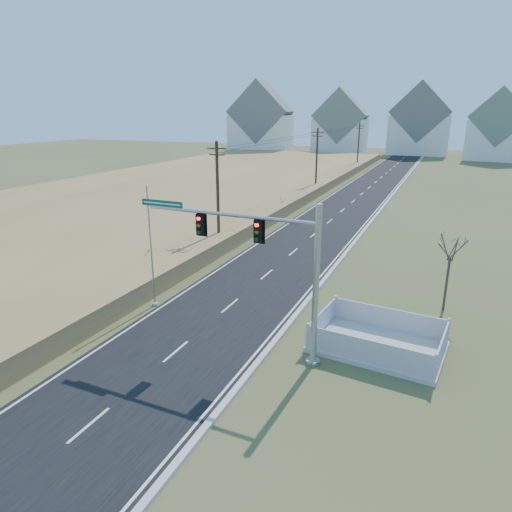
{
  "coord_description": "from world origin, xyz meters",
  "views": [
    {
      "loc": [
        11.5,
        -18.78,
        11.42
      ],
      "look_at": [
        1.66,
        4.15,
        3.4
      ],
      "focal_mm": 32.0,
      "sensor_mm": 36.0,
      "label": 1
    }
  ],
  "objects": [
    {
      "name": "curb",
      "position": [
        4.15,
        50.0,
        0.09
      ],
      "size": [
        0.3,
        180.0,
        0.18
      ],
      "primitive_type": "cube",
      "color": "#B2AFA8",
      "rests_on": "ground"
    },
    {
      "name": "open_sign",
      "position": [
        7.14,
        1.11,
        0.31
      ],
      "size": [
        0.48,
        0.12,
        0.59
      ],
      "rotation": [
        0.0,
        0.0,
        0.12
      ],
      "color": "white",
      "rests_on": "ground"
    },
    {
      "name": "reed_marsh",
      "position": [
        -24.0,
        40.0,
        0.65
      ],
      "size": [
        38.0,
        110.0,
        1.3
      ],
      "primitive_type": "cube",
      "color": "#AD7F4E",
      "rests_on": "ground"
    },
    {
      "name": "utility_pole_far",
      "position": [
        -6.5,
        75.0,
        4.68
      ],
      "size": [
        1.8,
        0.26,
        9.0
      ],
      "color": "#422D1E",
      "rests_on": "ground"
    },
    {
      "name": "fence_enclosure",
      "position": [
        9.07,
        2.31,
        0.28
      ],
      "size": [
        6.65,
        4.89,
        1.42
      ],
      "rotation": [
        0.0,
        0.0,
        -0.11
      ],
      "color": "#B7B5AD",
      "rests_on": "ground"
    },
    {
      "name": "condo_ne",
      "position": [
        20.0,
        104.0,
        6.84
      ],
      "size": [
        14.12,
        10.51,
        16.52
      ],
      "rotation": [
        0.0,
        0.0,
        -0.1
      ],
      "color": "white",
      "rests_on": "ground"
    },
    {
      "name": "condo_n",
      "position": [
        2.0,
        112.0,
        7.61
      ],
      "size": [
        15.27,
        10.2,
        18.54
      ],
      "color": "white",
      "rests_on": "ground"
    },
    {
      "name": "road",
      "position": [
        0.0,
        50.0,
        0.03
      ],
      "size": [
        8.0,
        180.0,
        0.06
      ],
      "primitive_type": "cube",
      "color": "black",
      "rests_on": "ground"
    },
    {
      "name": "utility_pole_near",
      "position": [
        -6.5,
        15.0,
        4.68
      ],
      "size": [
        1.8,
        0.26,
        9.0
      ],
      "color": "#422D1E",
      "rests_on": "ground"
    },
    {
      "name": "traffic_signal_mast",
      "position": [
        4.6,
        -0.29,
        4.65
      ],
      "size": [
        9.61,
        0.66,
        7.65
      ],
      "rotation": [
        0.0,
        0.0,
        -0.03
      ],
      "color": "#9EA0A5",
      "rests_on": "ground"
    },
    {
      "name": "utility_pole_mid",
      "position": [
        -6.5,
        45.0,
        4.68
      ],
      "size": [
        1.8,
        0.26,
        9.0
      ],
      "color": "#422D1E",
      "rests_on": "ground"
    },
    {
      "name": "condo_nw",
      "position": [
        -38.0,
        100.0,
        7.7
      ],
      "size": [
        17.69,
        13.38,
        19.05
      ],
      "rotation": [
        0.0,
        0.0,
        0.14
      ],
      "color": "white",
      "rests_on": "ground"
    },
    {
      "name": "bare_tree",
      "position": [
        11.94,
        8.56,
        3.97
      ],
      "size": [
        1.86,
        1.86,
        4.92
      ],
      "color": "#4C3F33",
      "rests_on": "ground"
    },
    {
      "name": "flagpole",
      "position": [
        -4.3,
        2.37,
        2.93
      ],
      "size": [
        0.33,
        0.33,
        7.34
      ],
      "color": "#B7B5AD",
      "rests_on": "ground"
    },
    {
      "name": "condo_nnw",
      "position": [
        -18.0,
        108.0,
        6.94
      ],
      "size": [
        14.93,
        11.17,
        17.03
      ],
      "rotation": [
        0.0,
        0.0,
        0.07
      ],
      "color": "white",
      "rests_on": "ground"
    },
    {
      "name": "ground",
      "position": [
        0.0,
        0.0,
        0.0
      ],
      "size": [
        260.0,
        260.0,
        0.0
      ],
      "primitive_type": "plane",
      "color": "#464E25",
      "rests_on": "ground"
    }
  ]
}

